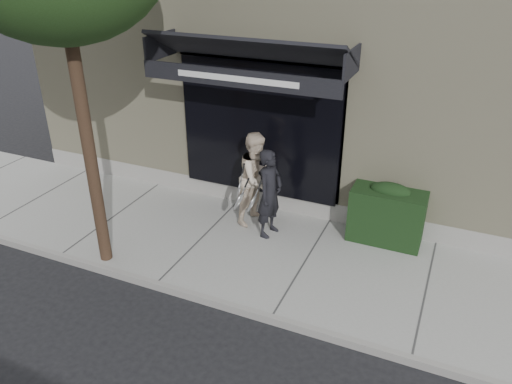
% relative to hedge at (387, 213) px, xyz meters
% --- Properties ---
extents(ground, '(80.00, 80.00, 0.00)m').
position_rel_hedge_xyz_m(ground, '(-1.10, -1.25, -0.66)').
color(ground, black).
rests_on(ground, ground).
extents(sidewalk, '(20.00, 3.00, 0.12)m').
position_rel_hedge_xyz_m(sidewalk, '(-1.10, -1.25, -0.60)').
color(sidewalk, gray).
rests_on(sidewalk, ground).
extents(curb, '(20.00, 0.10, 0.14)m').
position_rel_hedge_xyz_m(curb, '(-1.10, -2.80, -0.59)').
color(curb, gray).
rests_on(curb, ground).
extents(building_facade, '(14.30, 8.04, 5.64)m').
position_rel_hedge_xyz_m(building_facade, '(-1.11, 3.71, 2.08)').
color(building_facade, '#BFB792').
rests_on(building_facade, ground).
extents(hedge, '(1.30, 0.70, 1.14)m').
position_rel_hedge_xyz_m(hedge, '(0.00, 0.00, 0.00)').
color(hedge, black).
rests_on(hedge, sidewalk).
extents(pedestrian_front, '(0.79, 0.86, 1.68)m').
position_rel_hedge_xyz_m(pedestrian_front, '(-2.02, -0.67, 0.30)').
color(pedestrian_front, black).
rests_on(pedestrian_front, sidewalk).
extents(pedestrian_back, '(0.91, 1.04, 1.81)m').
position_rel_hedge_xyz_m(pedestrian_back, '(-2.42, -0.30, 0.37)').
color(pedestrian_back, beige).
rests_on(pedestrian_back, sidewalk).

